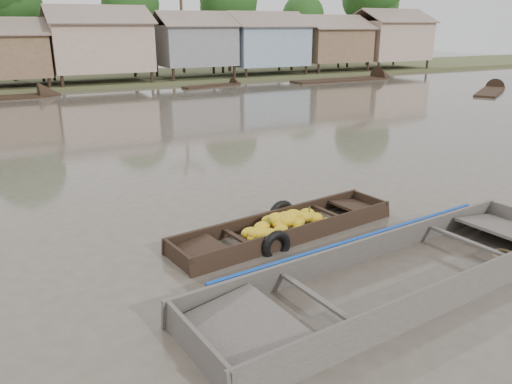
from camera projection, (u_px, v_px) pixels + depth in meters
name	position (u px, v px, depth m)	size (l,w,h in m)	color
ground	(270.00, 249.00, 9.58)	(120.00, 120.00, 0.00)	#4A4239
riverbank	(100.00, 39.00, 36.80)	(120.00, 12.47, 10.22)	#384723
banana_boat	(284.00, 229.00, 10.21)	(5.16, 1.92, 0.72)	black
viewer_boat	(401.00, 279.00, 8.30)	(7.87, 2.81, 0.62)	#3B3732
distant_boats	(205.00, 92.00, 32.26)	(46.72, 13.92, 0.35)	black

